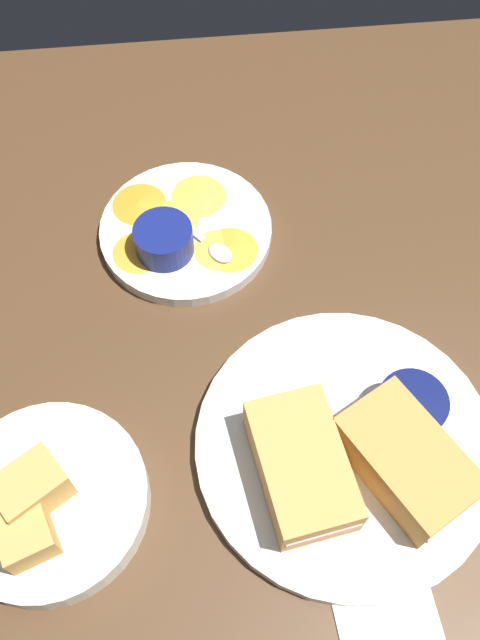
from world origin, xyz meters
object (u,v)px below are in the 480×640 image
object	(u,v)px
sandwich_half_near	(301,465)
spoon_by_gravy_ramekin	(212,247)
plate_sandwich_main	(345,446)
sandwich_half_far	(406,460)
ramekin_light_gravy	(164,239)
spoon_by_dark_ramekin	(351,418)
ramekin_dark_sauce	(410,408)
plate_chips_companion	(186,231)
bread_basket_rear	(46,502)

from	to	relation	value
sandwich_half_near	spoon_by_gravy_ramekin	world-z (taller)	sandwich_half_near
plate_sandwich_main	spoon_by_gravy_ramekin	bearing A→B (deg)	24.10
sandwich_half_far	spoon_by_gravy_ramekin	bearing A→B (deg)	29.61
plate_sandwich_main	ramekin_light_gravy	xyz separation A→B (cm)	(25.01, 16.35, 2.76)
spoon_by_dark_ramekin	ramekin_light_gravy	distance (cm)	28.50
ramekin_dark_sauce	ramekin_light_gravy	world-z (taller)	ramekin_dark_sauce
sandwich_half_near	plate_chips_companion	xyz separation A→B (cm)	(30.58, 8.84, -3.20)
plate_sandwich_main	spoon_by_gravy_ramekin	size ratio (longest dim) A/B	3.45
ramekin_dark_sauce	plate_chips_companion	world-z (taller)	ramekin_dark_sauce
sandwich_half_near	ramekin_dark_sauce	xyz separation A→B (cm)	(4.61, -11.30, -0.21)
plate_chips_companion	spoon_by_gravy_ramekin	size ratio (longest dim) A/B	2.35
ramekin_dark_sauce	spoon_by_dark_ramekin	xyz separation A→B (cm)	(0.30, 5.43, -1.82)
sandwich_half_near	sandwich_half_far	xyz separation A→B (cm)	(-0.49, -9.69, 0.00)
plate_sandwich_main	ramekin_light_gravy	world-z (taller)	ramekin_light_gravy
ramekin_dark_sauce	bread_basket_rear	xyz separation A→B (cm)	(-4.93, 35.04, -1.70)
sandwich_half_near	spoon_by_dark_ramekin	size ratio (longest dim) A/B	1.43
ramekin_dark_sauce	bread_basket_rear	world-z (taller)	bread_basket_rear
sandwich_half_far	spoon_by_dark_ramekin	distance (cm)	6.93
sandwich_half_near	bread_basket_rear	bearing A→B (deg)	90.76
spoon_by_dark_ramekin	plate_sandwich_main	bearing A→B (deg)	159.49
sandwich_half_near	bread_basket_rear	distance (cm)	23.82
ramekin_light_gravy	plate_chips_companion	bearing A→B (deg)	-39.81
sandwich_half_far	bread_basket_rear	size ratio (longest dim) A/B	0.81
sandwich_half_near	spoon_by_dark_ramekin	world-z (taller)	sandwich_half_near
sandwich_half_far	sandwich_half_near	bearing A→B (deg)	87.08
sandwich_half_near	ramekin_light_gravy	xyz separation A→B (cm)	(27.56, 11.36, -0.44)
bread_basket_rear	plate_chips_companion	bearing A→B (deg)	-25.75
plate_sandwich_main	sandwich_half_far	size ratio (longest dim) A/B	1.96
plate_chips_companion	spoon_by_gravy_ramekin	world-z (taller)	spoon_by_gravy_ramekin
spoon_by_gravy_ramekin	bread_basket_rear	size ratio (longest dim) A/B	0.46
ramekin_dark_sauce	plate_chips_companion	xyz separation A→B (cm)	(25.97, 20.14, -2.99)
plate_sandwich_main	plate_chips_companion	distance (cm)	31.26
ramekin_dark_sauce	bread_basket_rear	bearing A→B (deg)	98.00
plate_sandwich_main	ramekin_dark_sauce	world-z (taller)	ramekin_dark_sauce
plate_sandwich_main	sandwich_half_near	world-z (taller)	sandwich_half_near
sandwich_half_near	sandwich_half_far	bearing A→B (deg)	-92.92
sandwich_half_near	ramekin_dark_sauce	bearing A→B (deg)	-67.80
bread_basket_rear	sandwich_half_far	bearing A→B (deg)	-90.30
sandwich_half_far	ramekin_dark_sauce	world-z (taller)	sandwich_half_far
ramekin_dark_sauce	sandwich_half_far	bearing A→B (deg)	162.55
sandwich_half_near	sandwich_half_far	world-z (taller)	same
ramekin_dark_sauce	spoon_by_dark_ramekin	distance (cm)	5.73
plate_chips_companion	sandwich_half_near	bearing A→B (deg)	-163.87
sandwich_half_near	plate_chips_companion	distance (cm)	32.00
sandwich_half_near	ramekin_dark_sauce	distance (cm)	12.21
ramekin_light_gravy	spoon_by_gravy_ramekin	size ratio (longest dim) A/B	0.78
plate_chips_companion	spoon_by_gravy_ramekin	distance (cm)	4.61
bread_basket_rear	ramekin_light_gravy	bearing A→B (deg)	-23.95
spoon_by_dark_ramekin	bread_basket_rear	distance (cm)	30.08
spoon_by_gravy_ramekin	plate_sandwich_main	bearing A→B (deg)	-155.90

